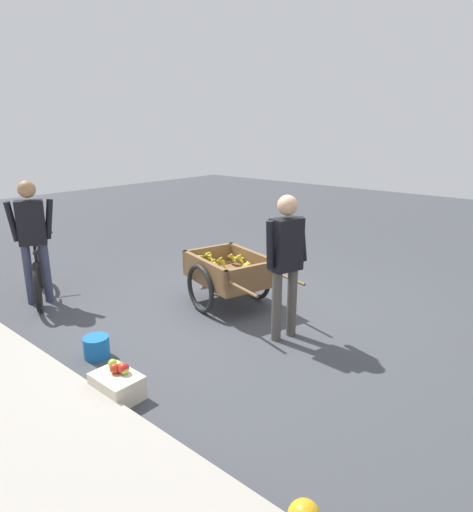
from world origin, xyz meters
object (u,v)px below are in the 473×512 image
Objects in this scene: cyclist_person at (32,231)px; apple_crate at (117,384)px; bicycle at (39,274)px; vendor_person at (286,255)px; fruit_cart at (229,274)px; plastic_bucket at (97,347)px.

apple_crate is at bearing 167.21° from cyclist_person.
vendor_person is at bearing -158.95° from bicycle.
bicycle is 2.90m from apple_crate.
vendor_person is 0.98× the size of cyclist_person.
apple_crate is (-2.81, 0.68, -0.23)m from bicycle.
apple_crate is (-0.68, 2.24, -0.31)m from fruit_cart.
vendor_person is 3.53m from bicycle.
bicycle is (2.13, 1.56, -0.08)m from fruit_cart.
plastic_bucket is at bearing -19.55° from apple_crate.
fruit_cart is 1.27m from vendor_person.
plastic_bucket is at bearing 170.06° from cyclist_person.
vendor_person is 6.11× the size of plastic_bucket.
vendor_person reaches higher than fruit_cart.
plastic_bucket is at bearing 87.38° from fruit_cart.
bicycle is 0.91× the size of cyclist_person.
vendor_person is 1.08× the size of bicycle.
vendor_person is at bearing 164.47° from fruit_cart.
cyclist_person is at bearing 22.98° from vendor_person.
bicycle is 5.64× the size of plastic_bucket.
fruit_cart is at bearing -140.85° from cyclist_person.
apple_crate is at bearing 106.96° from fruit_cart.
bicycle reaches higher than plastic_bucket.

